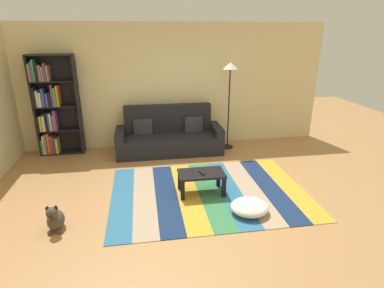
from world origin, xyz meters
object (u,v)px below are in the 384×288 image
pouf (250,207)px  tv_remote (202,173)px  coffee_table (201,176)px  dog (55,219)px  bookshelf (52,108)px  standing_lamp (230,77)px  couch (169,137)px

pouf → tv_remote: bearing=130.6°
coffee_table → dog: dog is taller
bookshelf → tv_remote: (2.74, -2.29, -0.64)m
bookshelf → tv_remote: bearing=-39.9°
pouf → standing_lamp: 3.13m
pouf → dog: bearing=179.0°
bookshelf → coffee_table: (2.74, -2.25, -0.72)m
pouf → tv_remote: 0.94m
couch → dog: bearing=-124.0°
dog → tv_remote: dog is taller
bookshelf → coffee_table: bookshelf is taller
pouf → dog: dog is taller
coffee_table → tv_remote: size_ratio=4.96×
coffee_table → dog: (-2.11, -0.66, -0.14)m
couch → coffee_table: bearing=-80.4°
coffee_table → dog: 2.22m
pouf → tv_remote: tv_remote is taller
standing_lamp → tv_remote: standing_lamp is taller
tv_remote → coffee_table: bearing=72.9°
coffee_table → pouf: (0.58, -0.71, -0.20)m
bookshelf → pouf: 4.55m
pouf → standing_lamp: size_ratio=0.29×
bookshelf → dog: (0.63, -2.92, -0.86)m
couch → dog: (-1.78, -2.64, -0.18)m
standing_lamp → coffee_table: bearing=-116.3°
couch → standing_lamp: (1.33, 0.04, 1.25)m
couch → bookshelf: (-2.41, 0.28, 0.68)m
standing_lamp → pouf: bearing=-98.6°
couch → standing_lamp: bearing=1.8°
couch → coffee_table: 2.00m
dog → pouf: bearing=-1.0°
bookshelf → pouf: bookshelf is taller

